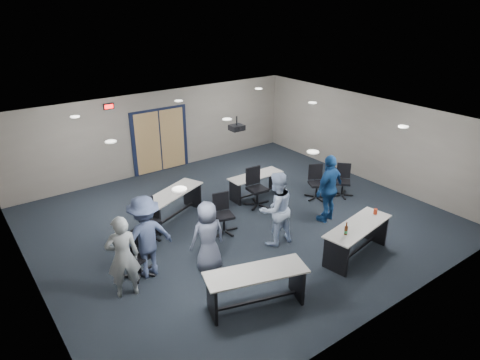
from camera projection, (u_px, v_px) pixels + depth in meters
floor at (239, 221)px, 11.38m from camera, size 10.00×10.00×0.00m
back_wall at (159, 132)px, 14.17m from camera, size 10.00×0.04×2.70m
front_wall at (389, 254)px, 7.51m from camera, size 10.00×0.04×2.70m
left_wall at (27, 234)px, 8.13m from camera, size 0.04×9.00×2.70m
right_wall at (366, 138)px, 13.55m from camera, size 0.04×9.00×2.70m
ceiling at (239, 122)px, 10.30m from camera, size 10.00×9.00×0.04m
double_door at (160, 141)px, 14.26m from camera, size 2.00×0.07×2.20m
exit_sign at (109, 106)px, 12.83m from camera, size 0.32×0.07×0.18m
ceiling_projector at (237, 127)px, 10.95m from camera, size 0.35×0.32×0.37m
ceiling_can_lights at (233, 121)px, 10.50m from camera, size 6.24×5.74×0.02m
table_front_left at (256, 283)px, 8.06m from camera, size 2.05×1.19×0.79m
table_front_right at (357, 235)px, 9.65m from camera, size 2.03×0.97×1.08m
table_back_left at (173, 201)px, 11.28m from camera, size 2.01×1.34×0.78m
table_back_right at (256, 182)px, 12.59m from camera, size 1.69×0.57×0.68m
chair_back_a at (150, 220)px, 10.40m from camera, size 0.67×0.67×1.01m
chair_back_b at (224, 214)px, 10.65m from camera, size 0.77×0.77×1.01m
chair_back_c at (257, 188)px, 11.98m from camera, size 0.75×0.75×1.11m
chair_back_d at (317, 183)px, 12.45m from camera, size 0.84×0.84×1.00m
chair_loose_left at (138, 255)px, 9.00m from camera, size 0.80×0.80×0.99m
chair_loose_right at (343, 181)px, 12.61m from camera, size 0.86×0.86×0.97m
person_gray at (123, 257)px, 8.25m from camera, size 0.73×0.58×1.76m
person_plaid at (208, 236)px, 9.12m from camera, size 0.83×0.60×1.59m
person_lightblue at (276, 209)px, 10.03m from camera, size 0.93×0.74×1.83m
person_navy at (329, 188)px, 11.09m from camera, size 1.14×0.64×1.83m
person_back at (146, 237)px, 8.87m from camera, size 1.19×0.69×1.83m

